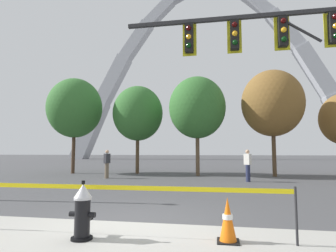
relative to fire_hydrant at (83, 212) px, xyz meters
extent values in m
plane|color=#474749|center=(0.49, 1.30, -0.47)|extent=(240.00, 240.00, 0.00)
cylinder|color=black|center=(0.00, -0.01, -0.44)|extent=(0.36, 0.36, 0.05)
cylinder|color=black|center=(0.00, -0.01, -0.11)|extent=(0.26, 0.26, 0.62)
cylinder|color=#B7B7BC|center=(0.00, -0.01, 0.22)|extent=(0.30, 0.30, 0.04)
cone|color=#B7B7BC|center=(0.00, -0.01, 0.35)|extent=(0.30, 0.30, 0.22)
cylinder|color=black|center=(0.00, -0.01, 0.49)|extent=(0.06, 0.06, 0.06)
cylinder|color=black|center=(-0.18, -0.01, -0.04)|extent=(0.10, 0.09, 0.09)
cylinder|color=black|center=(0.18, -0.01, -0.04)|extent=(0.10, 0.09, 0.09)
cylinder|color=black|center=(0.00, 0.19, -0.14)|extent=(0.13, 0.14, 0.13)
cylinder|color=black|center=(0.00, 0.27, -0.14)|extent=(0.15, 0.03, 0.15)
cylinder|color=#232326|center=(3.50, 0.30, 0.00)|extent=(0.04, 0.04, 0.93)
cube|color=yellow|center=(0.59, 0.27, 0.38)|extent=(5.82, 0.06, 0.08)
cube|color=black|center=(2.43, 0.29, -0.45)|extent=(0.36, 0.36, 0.03)
cone|color=orange|center=(2.43, 0.29, -0.09)|extent=(0.28, 0.28, 0.70)
cylinder|color=white|center=(2.43, 0.29, -0.05)|extent=(0.17, 0.17, 0.08)
cube|color=#232326|center=(3.24, 3.97, 5.13)|extent=(7.60, 0.12, 0.12)
cylinder|color=#232326|center=(4.76, 3.97, 4.58)|extent=(1.11, 0.08, 0.81)
cube|color=black|center=(5.64, 3.97, 4.58)|extent=(0.26, 0.24, 0.90)
cube|color=gold|center=(5.64, 4.11, 4.58)|extent=(0.44, 0.03, 1.04)
sphere|color=#360606|center=(5.64, 3.84, 4.86)|extent=(0.16, 0.16, 0.16)
sphere|color=orange|center=(5.64, 3.84, 4.58)|extent=(0.16, 0.16, 0.16)
sphere|color=black|center=(5.64, 3.84, 4.30)|extent=(0.16, 0.16, 0.16)
cube|color=black|center=(4.24, 3.97, 4.58)|extent=(0.26, 0.24, 0.90)
cube|color=gold|center=(4.24, 4.11, 4.58)|extent=(0.44, 0.03, 1.04)
sphere|color=#360606|center=(4.24, 3.84, 4.86)|extent=(0.16, 0.16, 0.16)
sphere|color=orange|center=(4.24, 3.84, 4.58)|extent=(0.16, 0.16, 0.16)
sphere|color=black|center=(4.24, 3.84, 4.30)|extent=(0.16, 0.16, 0.16)
cube|color=black|center=(2.84, 3.97, 4.58)|extent=(0.26, 0.24, 0.90)
cube|color=gold|center=(2.84, 4.11, 4.58)|extent=(0.44, 0.03, 1.04)
sphere|color=#360606|center=(2.84, 3.84, 4.86)|extent=(0.16, 0.16, 0.16)
sphere|color=orange|center=(2.84, 3.84, 4.58)|extent=(0.16, 0.16, 0.16)
sphere|color=black|center=(2.84, 3.84, 4.30)|extent=(0.16, 0.16, 0.16)
cube|color=black|center=(1.44, 3.97, 4.58)|extent=(0.26, 0.24, 0.90)
cube|color=gold|center=(1.44, 4.11, 4.58)|extent=(0.44, 0.03, 1.04)
sphere|color=#360606|center=(1.44, 3.84, 4.86)|extent=(0.16, 0.16, 0.16)
sphere|color=orange|center=(1.44, 3.84, 4.58)|extent=(0.16, 0.16, 0.16)
sphere|color=black|center=(1.44, 3.84, 4.30)|extent=(0.16, 0.16, 0.16)
cube|color=#B2B5BC|center=(-24.03, 49.84, 5.36)|extent=(7.67, 2.96, 12.89)
cube|color=#B2B5BC|center=(-19.13, 49.84, 15.85)|extent=(7.30, 2.65, 10.64)
cube|color=#B2B5BC|center=(-14.22, 49.84, 24.00)|extent=(6.88, 2.34, 8.42)
cube|color=#B2B5BC|center=(-9.32, 49.84, 29.83)|extent=(6.37, 2.03, 6.20)
cube|color=#B2B5BC|center=(10.30, 49.84, 29.83)|extent=(6.37, 2.03, 6.20)
cube|color=#B2B5BC|center=(15.21, 49.84, 24.00)|extent=(6.88, 2.34, 8.42)
cube|color=#B2B5BC|center=(20.11, 49.84, 15.85)|extent=(7.30, 2.65, 10.64)
cylinder|color=#473323|center=(-7.62, 13.45, 0.96)|extent=(0.24, 0.24, 2.85)
ellipsoid|color=#336B2D|center=(-7.62, 13.45, 4.09)|extent=(3.80, 3.80, 4.18)
cylinder|color=brown|center=(-3.18, 14.02, 0.83)|extent=(0.24, 0.24, 2.59)
ellipsoid|color=#336B2D|center=(-3.18, 14.02, 3.68)|extent=(3.45, 3.45, 3.80)
cylinder|color=brown|center=(1.01, 13.01, 0.87)|extent=(0.24, 0.24, 2.67)
ellipsoid|color=#336B2D|center=(1.01, 13.01, 3.81)|extent=(3.56, 3.56, 3.92)
cylinder|color=brown|center=(5.60, 13.29, 0.93)|extent=(0.24, 0.24, 2.79)
ellipsoid|color=brown|center=(5.60, 13.29, 3.99)|extent=(3.72, 3.72, 4.09)
cylinder|color=#232847|center=(3.73, 10.01, -0.05)|extent=(0.22, 0.22, 0.84)
cube|color=beige|center=(3.73, 10.01, 0.64)|extent=(0.38, 0.38, 0.54)
sphere|color=tan|center=(3.73, 10.01, 1.02)|extent=(0.20, 0.20, 0.20)
cylinder|color=brown|center=(-3.90, 10.45, -0.05)|extent=(0.22, 0.22, 0.84)
cube|color=#333338|center=(-3.90, 10.45, 0.64)|extent=(0.31, 0.39, 0.54)
sphere|color=tan|center=(-3.90, 10.45, 1.02)|extent=(0.20, 0.20, 0.20)
camera|label=1|loc=(2.30, -4.54, 1.02)|focal=29.91mm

